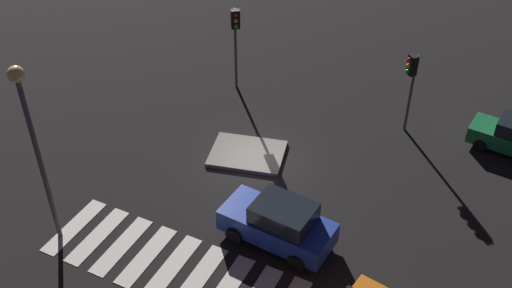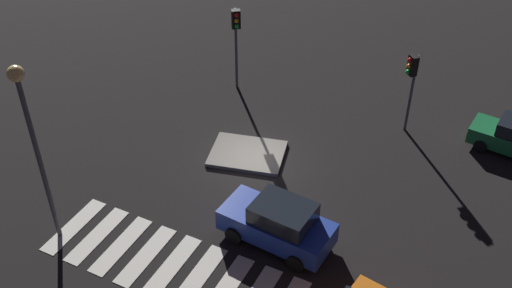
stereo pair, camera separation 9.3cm
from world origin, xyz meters
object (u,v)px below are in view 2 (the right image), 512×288
Objects in this scene: car_blue at (278,223)px; traffic_light_north at (412,75)px; traffic_light_west at (236,30)px; traffic_island at (247,154)px; street_lamp at (30,127)px.

traffic_light_north is (2.24, 9.34, 2.14)m from car_blue.
traffic_light_north is 0.90× the size of traffic_light_west.
street_lamp is at bearing -118.46° from traffic_island.
traffic_island is 0.84× the size of car_blue.
traffic_island is 6.71m from traffic_light_west.
car_blue is at bearing 30.54° from traffic_light_north.
traffic_light_north is 8.92m from traffic_light_west.
street_lamp is (-9.96, -12.89, 2.08)m from traffic_light_north.
traffic_island is at bearing -3.12° from traffic_light_west.
street_lamp is at bearing -40.61° from traffic_light_west.
traffic_island is 0.94× the size of traffic_light_north.
traffic_light_west reaches higher than traffic_light_north.
street_lamp is at bearing 29.36° from car_blue.
street_lamp is at bearing 6.36° from traffic_light_north.
traffic_light_north is at bearing 41.69° from traffic_island.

